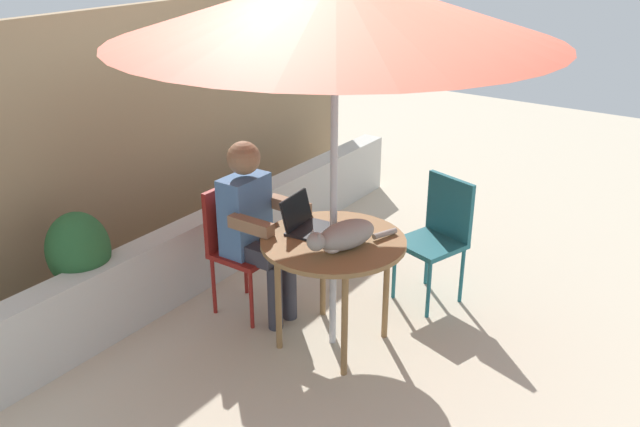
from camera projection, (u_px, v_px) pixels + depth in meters
ground_plane at (332, 342)px, 4.47m from camera, size 14.00×14.00×0.00m
fence_back at (116, 145)px, 5.10m from camera, size 5.83×0.08×1.99m
planter_wall_low at (191, 256)px, 5.02m from camera, size 5.25×0.20×0.54m
patio_table at (333, 250)px, 4.20m from camera, size 0.90×0.90×0.74m
patio_umbrella at (335, 6)px, 3.63m from camera, size 2.50×2.50×2.32m
chair_occupied at (237, 238)px, 4.67m from camera, size 0.40×0.40×0.91m
chair_empty at (439, 230)px, 4.80m from camera, size 0.50×0.50×0.91m
person_seated at (254, 221)px, 4.52m from camera, size 0.48×0.48×1.25m
laptop at (303, 220)px, 4.30m from camera, size 0.32×0.28×0.21m
cat at (343, 236)px, 4.03m from camera, size 0.62×0.32×0.17m
potted_plant_near_fence at (82, 272)px, 4.42m from camera, size 0.41×0.41×0.86m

